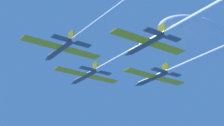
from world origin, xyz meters
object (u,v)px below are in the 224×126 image
object	(u,v)px
jet_right_wing	(192,61)
jet_slot	(198,15)
jet_left_wing	(103,18)
jet_lead	(122,56)

from	to	relation	value
jet_right_wing	jet_slot	bearing A→B (deg)	-133.11
jet_left_wing	jet_lead	bearing A→B (deg)	43.10
jet_right_wing	jet_left_wing	bearing A→B (deg)	-172.40
jet_left_wing	jet_right_wing	world-z (taller)	jet_left_wing
jet_slot	jet_left_wing	bearing A→B (deg)	139.70
jet_lead	jet_slot	xyz separation A→B (m)	(-0.85, -23.71, -0.82)
jet_lead	jet_slot	distance (m)	23.74
jet_lead	jet_left_wing	distance (m)	18.76
jet_lead	jet_right_wing	size ratio (longest dim) A/B	1.13
jet_left_wing	jet_slot	size ratio (longest dim) A/B	1.11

